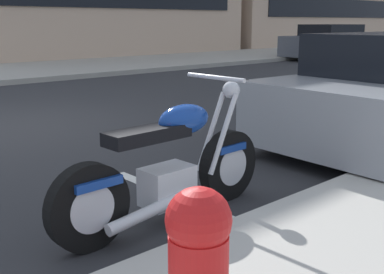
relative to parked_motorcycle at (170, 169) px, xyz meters
name	(u,v)px	position (x,y,z in m)	size (l,w,h in m)	color
ground_plane	(6,127)	(0.37, 4.28, -0.42)	(260.00, 260.00, 0.00)	#28282B
sidewalk_far_curb	(223,57)	(12.37, 11.49, -0.35)	(120.00, 5.00, 0.14)	gray
parking_stall_stripe	(190,202)	(0.37, 0.18, -0.42)	(0.12, 2.20, 0.01)	silver
parked_motorcycle	(170,169)	(0.00, 0.00, 0.00)	(2.03, 0.62, 1.11)	black
car_opposite_curb	(330,43)	(15.45, 8.35, 0.25)	(4.43, 2.13, 1.41)	#4C515B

